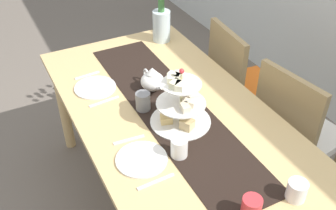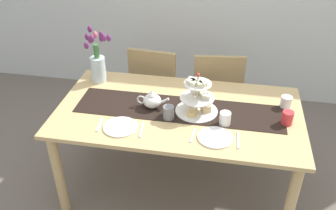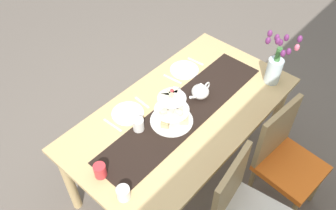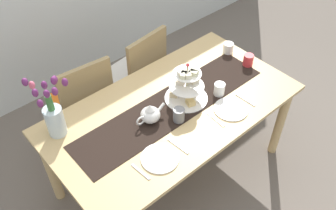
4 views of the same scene
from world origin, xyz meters
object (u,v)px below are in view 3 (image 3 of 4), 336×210
Objects in this scene: tiered_cake_stand at (172,111)px; tulip_vase at (276,65)px; dinner_plate_left at (184,70)px; dinner_plate_right at (128,113)px; chair_right at (243,210)px; fork_left at (196,61)px; knife_left at (173,79)px; dining_table at (183,120)px; mug_orange at (100,171)px; knife_right at (113,125)px; mug_white_text at (138,125)px; cream_jug at (123,193)px; chair_left at (285,157)px; fork_right at (142,103)px; teapot at (200,91)px; mug_grey at (175,94)px.

tulip_vase reaches higher than tiered_cake_stand.
dinner_plate_left and dinner_plate_right have the same top height.
chair_right is at bearing 22.71° from tulip_vase.
fork_left and knife_left have the same top height.
dining_table is 4.02× the size of tulip_vase.
tulip_vase is at bearing 166.54° from mug_orange.
mug_white_text reaches higher than knife_right.
knife_right is (0.92, 0.00, 0.00)m from fork_left.
tulip_vase is at bearing 130.00° from knife_left.
tiered_cake_stand is 0.65m from cream_jug.
chair_left and chair_right have the same top height.
mug_white_text is (0.33, -0.12, 0.14)m from dining_table.
dining_table is 11.61× the size of fork_right.
dining_table is at bearing -23.83° from tulip_vase.
dining_table is at bearing 115.88° from fork_right.
fork_right is 0.65m from mug_orange.
mug_grey is at bearing -40.36° from teapot.
knife_left is at bearing -126.32° from dining_table.
tiered_cake_stand is 3.20× the size of mug_white_text.
tiered_cake_stand is at bearing -164.40° from cream_jug.
tulip_vase is 5.09× the size of cream_jug.
cream_jug is at bearing 25.47° from knife_left.
chair_right is 9.58× the size of mug_white_text.
chair_left is 1.01m from knife_left.
dinner_plate_left is at bearing -151.86° from mug_grey.
tulip_vase is 1.28m from knife_right.
mug_orange is (0.46, 0.24, 0.04)m from dinner_plate_right.
knife_left is at bearing 180.00° from knife_right.
chair_left is at bearing 128.29° from mug_white_text.
knife_right is 1.79× the size of mug_grey.
chair_left is 9.58× the size of mug_orange.
cream_jug is 0.57× the size of fork_right.
teapot is 1.40× the size of knife_right.
chair_right is at bearing 71.43° from dining_table.
dinner_plate_left is at bearing -157.53° from cream_jug.
tulip_vase reaches higher than mug_grey.
teapot reaches higher than knife_left.
tulip_vase is 2.89× the size of fork_left.
chair_left is (-0.31, 0.70, -0.14)m from dining_table.
tiered_cake_stand reaches higher than chair_left.
tiered_cake_stand is 3.20× the size of mug_grey.
dinner_plate_left is 2.42× the size of mug_grey.
chair_right is at bearing 53.25° from fork_left.
dinner_plate_right is 2.42× the size of mug_grey.
teapot is 1.59× the size of fork_right.
mug_grey is (0.30, 0.16, 0.05)m from dinner_plate_left.
mug_orange is at bearing -3.60° from tiered_cake_stand.
chair_left is 1.32m from mug_orange.
knife_left is at bearing -92.29° from teapot.
tulip_vase is 0.78m from knife_left.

